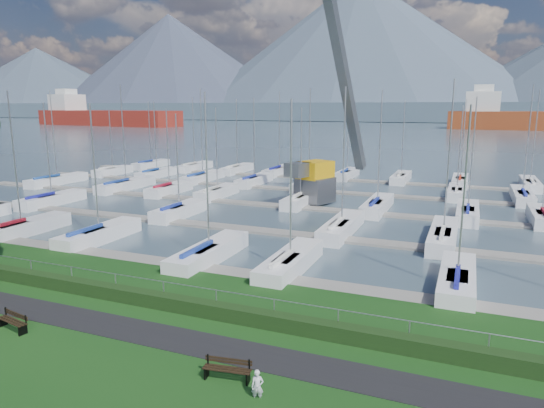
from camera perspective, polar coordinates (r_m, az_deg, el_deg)
The scene contains 13 objects.
path at distance 22.88m, azimuth -14.82°, elevation -14.41°, with size 160.00×2.00×0.04m, color black.
water at distance 279.73m, azimuth 19.80°, elevation 8.70°, with size 800.00×540.00×0.20m, color #425561.
hedge at distance 24.66m, azimuth -11.17°, elevation -11.41°, with size 80.00×0.70×0.70m, color black.
fence at distance 24.66m, azimuth -10.74°, elevation -9.27°, with size 0.04×0.04×80.00m, color #9B9DA4.
foothill at distance 349.50m, azimuth 20.44°, elevation 10.13°, with size 900.00×80.00×12.00m, color #485A6A.
mountains at distance 425.51m, azimuth 22.24°, elevation 15.62°, with size 1190.00×360.00×115.00m.
docks at distance 48.08m, azimuth 6.32°, elevation -0.69°, with size 90.00×41.60×0.25m.
bench_left at distance 25.07m, azimuth -28.16°, elevation -12.06°, with size 1.85×0.74×0.85m.
bench_right at distance 18.74m, azimuth -5.27°, elevation -18.79°, with size 1.84×0.68×0.85m.
person at distance 17.62m, azimuth -1.73°, elevation -20.24°, with size 0.43×0.28×1.18m, color silver.
crane at distance 51.69m, azimuth 6.03°, elevation 6.39°, with size 5.92×13.49×22.35m.
cargo_ship_west at distance 275.28m, azimuth -19.44°, elevation 9.54°, with size 89.39×29.59×21.50m.
sailboat_fleet at distance 50.34m, azimuth 3.99°, elevation 6.42°, with size 74.97×49.70×12.92m.
Camera 1 is at (12.75, -19.25, 9.85)m, focal length 32.00 mm.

